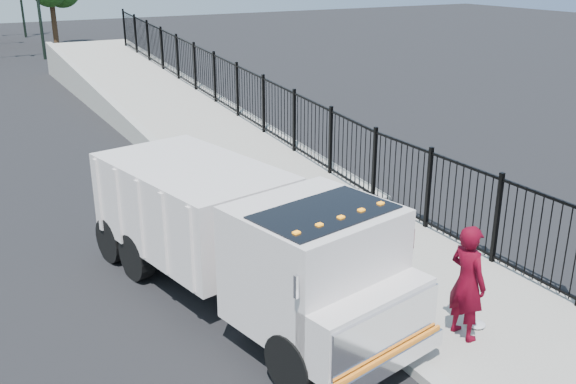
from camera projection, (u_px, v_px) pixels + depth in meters
ground at (342, 311)px, 11.16m from camera, size 120.00×120.00×0.00m
sidewalk at (510, 334)px, 10.37m from camera, size 3.55×12.00×0.12m
curb at (417, 367)px, 9.49m from camera, size 0.30×12.00×0.16m
ramp at (163, 114)px, 25.28m from camera, size 3.95×24.06×3.19m
iron_fence at (238, 107)px, 22.33m from camera, size 0.10×28.00×1.80m
truck at (243, 234)px, 10.95m from camera, size 3.59×7.29×2.39m
worker at (467, 282)px, 9.92m from camera, size 0.48×0.71×1.89m
debris at (476, 324)px, 10.47m from camera, size 0.32×0.32×0.08m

